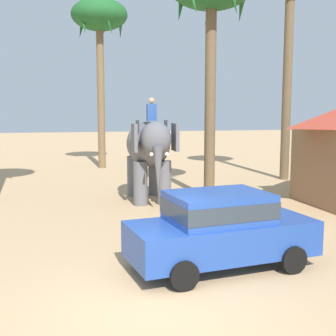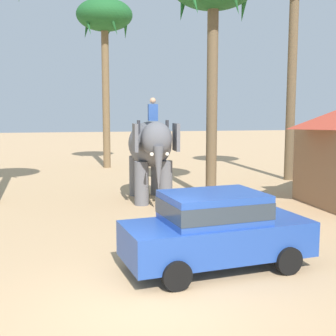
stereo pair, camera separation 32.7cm
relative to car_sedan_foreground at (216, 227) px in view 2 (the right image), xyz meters
The scene contains 4 objects.
ground_plane 2.60m from the car_sedan_foreground, 137.48° to the right, with size 120.00×120.00×0.00m, color tan.
car_sedan_foreground is the anchor object (origin of this frame).
elephant_with_mahout 7.62m from the car_sedan_foreground, 92.20° to the left, with size 1.61×3.86×3.88m.
palm_tree_far_back 19.20m from the car_sedan_foreground, 94.51° to the left, with size 3.20×3.20×9.66m.
Camera 2 is at (-1.03, -7.61, 3.51)m, focal length 48.42 mm.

